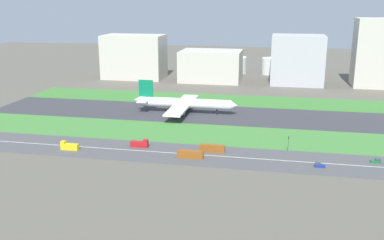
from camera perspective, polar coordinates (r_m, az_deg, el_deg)
name	(u,v)px	position (r m, az deg, el deg)	size (l,w,h in m)	color
ground_plane	(216,115)	(269.86, 3.13, 0.70)	(800.00, 800.00, 0.00)	#5B564C
runway	(216,115)	(269.85, 3.13, 0.71)	(280.00, 46.00, 0.10)	#38383D
grass_median_north	(225,100)	(309.34, 4.24, 2.59)	(280.00, 36.00, 0.10)	#3D7A33
grass_median_south	(205,134)	(230.88, 1.64, -1.81)	(280.00, 36.00, 0.10)	#427F38
highway	(193,154)	(201.02, 0.08, -4.45)	(280.00, 28.00, 0.10)	#4C4C4F
highway_centerline	(193,154)	(201.00, 0.08, -4.44)	(266.00, 0.50, 0.01)	silver
airliner	(183,103)	(272.02, -1.20, 2.19)	(65.00, 56.00, 19.70)	white
truck_0	(69,146)	(214.43, -15.52, -3.29)	(8.40, 2.50, 4.00)	yellow
truck_1	(140,144)	(211.53, -6.72, -3.08)	(8.40, 2.50, 4.00)	#B2191E
bus_1	(212,148)	(203.74, 2.62, -3.67)	(11.60, 2.50, 3.50)	brown
car_1	(376,161)	(206.36, 22.65, -4.90)	(4.40, 1.80, 2.00)	#19662D
bus_0	(190,154)	(195.83, -0.23, -4.45)	(11.60, 2.50, 3.50)	brown
car_0	(319,165)	(193.40, 16.05, -5.62)	(4.40, 1.80, 2.00)	navy
traffic_light	(288,142)	(208.54, 12.31, -2.85)	(0.36, 0.50, 7.20)	#4C4C51
terminal_building	(134,57)	(396.63, -7.45, 8.08)	(52.55, 31.02, 37.82)	beige
hangar_building	(211,66)	(381.07, 2.46, 6.99)	(51.05, 37.16, 25.77)	beige
office_tower	(297,60)	(375.80, 13.42, 7.55)	(42.10, 32.80, 39.81)	#B2B2B7
fuel_tank_west	(233,65)	(424.18, 5.30, 7.08)	(25.25, 25.25, 15.28)	silver
fuel_tank_centre	(271,66)	(421.93, 10.15, 6.85)	(17.44, 17.44, 15.19)	silver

